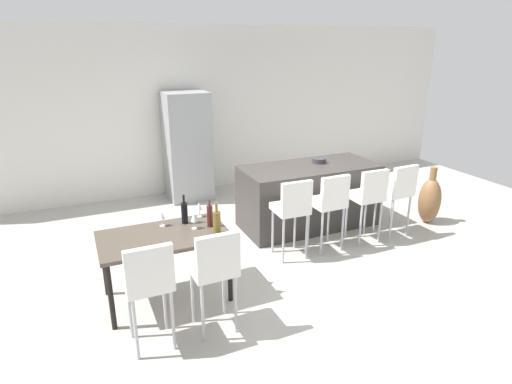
{
  "coord_description": "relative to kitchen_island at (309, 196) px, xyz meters",
  "views": [
    {
      "loc": [
        -2.48,
        -4.45,
        2.61
      ],
      "look_at": [
        -0.48,
        0.12,
        0.85
      ],
      "focal_mm": 29.97,
      "sensor_mm": 36.0,
      "label": 1
    }
  ],
  "objects": [
    {
      "name": "kitchen_island",
      "position": [
        0.0,
        0.0,
        0.0
      ],
      "size": [
        1.99,
        0.89,
        0.92
      ],
      "primitive_type": "cube",
      "color": "#383330",
      "rests_on": "ground_plane"
    },
    {
      "name": "wine_glass_right",
      "position": [
        -2.03,
        -1.07,
        0.4
      ],
      "size": [
        0.07,
        0.07,
        0.17
      ],
      "color": "silver",
      "rests_on": "dining_table"
    },
    {
      "name": "wine_bottle_far",
      "position": [
        -2.09,
        -0.89,
        0.4
      ],
      "size": [
        0.07,
        0.07,
        0.33
      ],
      "color": "black",
      "rests_on": "dining_table"
    },
    {
      "name": "dining_chair_near",
      "position": [
        -2.66,
        -1.84,
        0.24
      ],
      "size": [
        0.41,
        0.41,
        1.05
      ],
      "color": "white",
      "rests_on": "ground_plane"
    },
    {
      "name": "bar_chair_right",
      "position": [
        0.42,
        -0.83,
        0.24
      ],
      "size": [
        0.4,
        0.4,
        1.05
      ],
      "color": "white",
      "rests_on": "ground_plane"
    },
    {
      "name": "wine_glass_left",
      "position": [
        -2.33,
        -0.86,
        0.4
      ],
      "size": [
        0.07,
        0.07,
        0.17
      ],
      "color": "silver",
      "rests_on": "dining_table"
    },
    {
      "name": "bar_chair_far",
      "position": [
        0.92,
        -0.83,
        0.24
      ],
      "size": [
        0.43,
        0.43,
        1.05
      ],
      "color": "white",
      "rests_on": "ground_plane"
    },
    {
      "name": "dining_table",
      "position": [
        -2.37,
        -1.1,
        0.21
      ],
      "size": [
        1.31,
        0.77,
        0.74
      ],
      "color": "#4C4238",
      "rests_on": "ground_plane"
    },
    {
      "name": "dining_chair_far",
      "position": [
        -2.07,
        -1.84,
        0.24
      ],
      "size": [
        0.41,
        0.41,
        1.05
      ],
      "color": "white",
      "rests_on": "ground_plane"
    },
    {
      "name": "wine_glass_middle",
      "position": [
        -1.89,
        -0.78,
        0.4
      ],
      "size": [
        0.07,
        0.07,
        0.17
      ],
      "color": "silver",
      "rests_on": "dining_table"
    },
    {
      "name": "bar_chair_left",
      "position": [
        -0.72,
        -0.83,
        0.24
      ],
      "size": [
        0.41,
        0.41,
        1.05
      ],
      "color": "white",
      "rests_on": "ground_plane"
    },
    {
      "name": "bar_chair_middle",
      "position": [
        -0.19,
        -0.83,
        0.24
      ],
      "size": [
        0.41,
        0.41,
        1.05
      ],
      "color": "white",
      "rests_on": "ground_plane"
    },
    {
      "name": "refrigerator",
      "position": [
        -1.3,
        1.9,
        0.46
      ],
      "size": [
        0.72,
        0.68,
        1.84
      ],
      "primitive_type": "cube",
      "color": "#939699",
      "rests_on": "ground_plane"
    },
    {
      "name": "floor_vase",
      "position": [
        1.72,
        -0.66,
        -0.1
      ],
      "size": [
        0.32,
        0.32,
        0.87
      ],
      "color": "brown",
      "rests_on": "ground_plane"
    },
    {
      "name": "wine_bottle_corner",
      "position": [
        -1.86,
        -1.08,
        0.4
      ],
      "size": [
        0.06,
        0.06,
        0.3
      ],
      "color": "#471E19",
      "rests_on": "dining_table"
    },
    {
      "name": "ground_plane",
      "position": [
        -0.61,
        -0.67,
        -0.46
      ],
      "size": [
        10.0,
        10.0,
        0.0
      ],
      "primitive_type": "plane",
      "color": "#ADA89E"
    },
    {
      "name": "back_wall",
      "position": [
        -0.61,
        2.34,
        0.99
      ],
      "size": [
        10.0,
        0.12,
        2.9
      ],
      "primitive_type": "cube",
      "color": "silver",
      "rests_on": "ground_plane"
    },
    {
      "name": "fruit_bowl",
      "position": [
        0.21,
        0.1,
        0.5
      ],
      "size": [
        0.2,
        0.2,
        0.07
      ],
      "primitive_type": "cylinder",
      "color": "#333338",
      "rests_on": "kitchen_island"
    },
    {
      "name": "wine_bottle_end",
      "position": [
        -1.85,
        -1.29,
        0.41
      ],
      "size": [
        0.08,
        0.08,
        0.34
      ],
      "color": "brown",
      "rests_on": "dining_table"
    }
  ]
}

